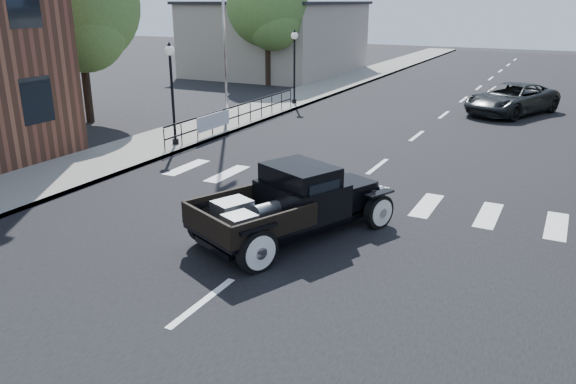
% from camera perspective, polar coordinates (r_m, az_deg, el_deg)
% --- Properties ---
extents(ground, '(120.00, 120.00, 0.00)m').
position_cam_1_polar(ground, '(12.88, -0.92, -5.27)').
color(ground, black).
rests_on(ground, ground).
extents(road, '(14.00, 80.00, 0.02)m').
position_cam_1_polar(road, '(26.49, 14.61, 6.83)').
color(road, black).
rests_on(road, ground).
extents(road_markings, '(12.00, 60.00, 0.06)m').
position_cam_1_polar(road_markings, '(21.76, 11.58, 4.48)').
color(road_markings, silver).
rests_on(road_markings, ground).
extents(sidewalk_left, '(3.00, 80.00, 0.15)m').
position_cam_1_polar(sidewalk_left, '(29.46, -1.83, 8.72)').
color(sidewalk_left, gray).
rests_on(sidewalk_left, ground).
extents(low_building_left, '(10.00, 12.00, 5.00)m').
position_cam_1_polar(low_building_left, '(43.61, -1.06, 15.25)').
color(low_building_left, gray).
rests_on(low_building_left, ground).
extents(railing, '(0.08, 10.00, 1.00)m').
position_cam_1_polar(railing, '(24.52, -5.06, 7.95)').
color(railing, black).
rests_on(railing, sidewalk_left).
extents(banner, '(0.04, 2.20, 0.60)m').
position_cam_1_polar(banner, '(22.88, -7.54, 6.56)').
color(banner, silver).
rests_on(banner, sidewalk_left).
extents(lamp_post_b, '(0.36, 0.36, 3.73)m').
position_cam_1_polar(lamp_post_b, '(21.24, -11.66, 9.69)').
color(lamp_post_b, black).
rests_on(lamp_post_b, sidewalk_left).
extents(lamp_post_c, '(0.36, 0.36, 3.73)m').
position_cam_1_polar(lamp_post_c, '(29.64, 0.65, 12.58)').
color(lamp_post_c, black).
rests_on(lamp_post_c, sidewalk_left).
extents(big_tree_near, '(5.28, 5.28, 7.76)m').
position_cam_1_polar(big_tree_near, '(26.86, -20.32, 14.80)').
color(big_tree_near, '#46682C').
rests_on(big_tree_near, ground).
extents(big_tree_far, '(5.13, 5.13, 7.53)m').
position_cam_1_polar(big_tree_far, '(37.09, -2.09, 16.56)').
color(big_tree_far, '#46682C').
rests_on(big_tree_far, ground).
extents(hotrod_pickup, '(4.15, 5.53, 1.74)m').
position_cam_1_polar(hotrod_pickup, '(12.95, 0.48, -0.99)').
color(hotrod_pickup, black).
rests_on(hotrod_pickup, ground).
extents(second_car, '(4.47, 5.88, 1.48)m').
position_cam_1_polar(second_car, '(29.55, 21.76, 8.75)').
color(second_car, black).
rests_on(second_car, ground).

